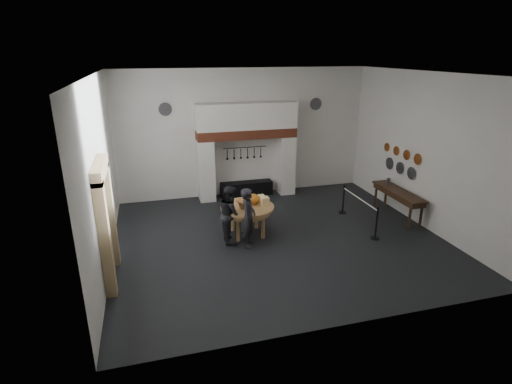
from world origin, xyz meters
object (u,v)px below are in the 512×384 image
object	(u,v)px
visitor_near	(248,218)
barrier_post_far	(343,200)
work_table	(247,207)
visitor_far	(231,214)
iron_range	(246,188)
side_table	(399,192)
barrier_post_near	(376,224)

from	to	relation	value
visitor_near	barrier_post_far	xyz separation A→B (m)	(3.57, 1.46, -0.38)
work_table	barrier_post_far	xyz separation A→B (m)	(3.42, 0.76, -0.39)
work_table	visitor_far	xyz separation A→B (m)	(-0.55, -0.30, -0.03)
visitor_far	iron_range	bearing A→B (deg)	-19.75
visitor_near	visitor_far	distance (m)	0.57
visitor_far	side_table	distance (m)	5.44
iron_range	side_table	bearing A→B (deg)	-38.80
visitor_far	barrier_post_far	bearing A→B (deg)	-74.31
visitor_far	visitor_near	bearing A→B (deg)	-134.24
visitor_far	side_table	world-z (taller)	visitor_far
work_table	side_table	size ratio (longest dim) A/B	0.69
work_table	visitor_near	distance (m)	0.72
iron_range	barrier_post_near	bearing A→B (deg)	-59.66
visitor_near	barrier_post_near	bearing A→B (deg)	-75.60
visitor_near	side_table	size ratio (longest dim) A/B	0.75
visitor_far	side_table	size ratio (longest dim) A/B	0.74
iron_range	barrier_post_far	world-z (taller)	barrier_post_far
work_table	iron_range	bearing A→B (deg)	76.53
iron_range	barrier_post_near	xyz separation A→B (m)	(2.64, -4.50, 0.20)
side_table	iron_range	bearing A→B (deg)	141.20
work_table	side_table	distance (m)	4.88
iron_range	barrier_post_far	size ratio (longest dim) A/B	2.11
work_table	barrier_post_far	bearing A→B (deg)	12.50
iron_range	barrier_post_near	world-z (taller)	barrier_post_near
visitor_near	side_table	xyz separation A→B (m)	(5.03, 0.66, 0.04)
barrier_post_far	iron_range	bearing A→B (deg)	136.48
side_table	barrier_post_near	size ratio (longest dim) A/B	2.44
visitor_near	visitor_far	xyz separation A→B (m)	(-0.40, 0.40, -0.02)
iron_range	visitor_near	world-z (taller)	visitor_near
side_table	barrier_post_far	xyz separation A→B (m)	(-1.46, 0.79, -0.42)
work_table	barrier_post_near	distance (m)	3.66
visitor_near	barrier_post_near	distance (m)	3.63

